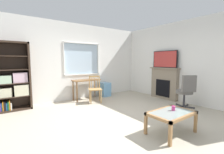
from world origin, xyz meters
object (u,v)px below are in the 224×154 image
(tv, at_px, (165,59))
(coffee_table, at_px, (171,115))
(office_chair, at_px, (186,90))
(plastic_drawer_unit, at_px, (105,89))
(desk_under_window, at_px, (86,83))
(fireplace, at_px, (164,83))
(sippy_cup, at_px, (173,108))
(wooden_chair, at_px, (95,89))
(bookshelf, at_px, (12,81))

(tv, bearing_deg, coffee_table, -141.89)
(office_chair, bearing_deg, plastic_drawer_unit, 110.88)
(desk_under_window, distance_m, tv, 2.99)
(fireplace, height_order, office_chair, fireplace)
(plastic_drawer_unit, height_order, tv, tv)
(fireplace, relative_size, coffee_table, 1.28)
(office_chair, height_order, coffee_table, office_chair)
(fireplace, bearing_deg, sippy_cup, -141.18)
(wooden_chair, xyz_separation_m, tv, (2.31, -1.09, 1.00))
(bookshelf, xyz_separation_m, wooden_chair, (2.31, -0.63, -0.37))
(wooden_chair, relative_size, sippy_cup, 10.00)
(office_chair, relative_size, coffee_table, 1.11)
(bookshelf, xyz_separation_m, plastic_drawer_unit, (3.08, -0.06, -0.56))
(fireplace, relative_size, tv, 1.18)
(plastic_drawer_unit, height_order, fireplace, fireplace)
(coffee_table, bearing_deg, wooden_chair, 91.21)
(fireplace, bearing_deg, bookshelf, 159.63)
(fireplace, distance_m, tv, 0.88)
(wooden_chair, relative_size, office_chair, 0.90)
(desk_under_window, distance_m, wooden_chair, 0.54)
(tv, xyz_separation_m, office_chair, (-0.48, -1.10, -0.91))
(coffee_table, distance_m, sippy_cup, 0.17)
(wooden_chair, distance_m, office_chair, 2.85)
(wooden_chair, height_order, tv, tv)
(bookshelf, height_order, plastic_drawer_unit, bookshelf)
(bookshelf, distance_m, plastic_drawer_unit, 3.13)
(fireplace, bearing_deg, coffee_table, -142.11)
(tv, relative_size, coffee_table, 1.08)
(bookshelf, distance_m, sippy_cup, 4.27)
(tv, distance_m, coffee_table, 3.06)
(tv, height_order, sippy_cup, tv)
(fireplace, xyz_separation_m, tv, (-0.02, 0.00, 0.88))
(wooden_chair, height_order, office_chair, office_chair)
(wooden_chair, height_order, fireplace, fireplace)
(bookshelf, xyz_separation_m, coffee_table, (2.37, -3.48, -0.47))
(desk_under_window, height_order, plastic_drawer_unit, desk_under_window)
(bookshelf, bearing_deg, fireplace, -20.37)
(bookshelf, height_order, wooden_chair, bookshelf)
(fireplace, bearing_deg, tv, 180.00)
(desk_under_window, distance_m, plastic_drawer_unit, 0.90)
(wooden_chair, xyz_separation_m, office_chair, (1.82, -2.19, 0.09))
(coffee_table, bearing_deg, bookshelf, 124.24)
(desk_under_window, relative_size, coffee_table, 1.09)
(sippy_cup, bearing_deg, desk_under_window, 94.10)
(bookshelf, height_order, office_chair, bookshelf)
(plastic_drawer_unit, bearing_deg, desk_under_window, -176.57)
(desk_under_window, xyz_separation_m, plastic_drawer_unit, (0.83, 0.05, -0.33))
(tv, height_order, coffee_table, tv)
(bookshelf, relative_size, fireplace, 1.68)
(wooden_chair, bearing_deg, tv, -25.33)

